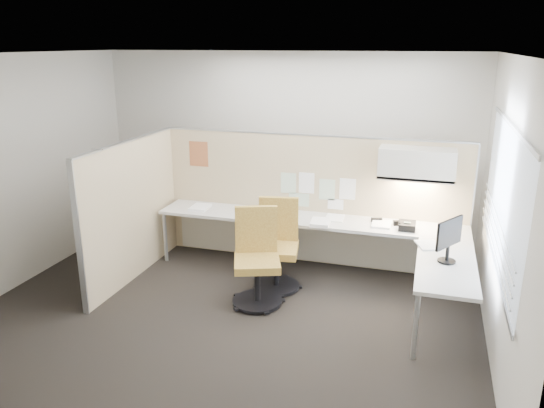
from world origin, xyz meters
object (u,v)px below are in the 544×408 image
(chair_left, at_px, (277,247))
(phone, at_px, (407,226))
(desk, at_px, (331,234))
(monitor, at_px, (449,238))
(chair_right, at_px, (257,260))

(chair_left, relative_size, phone, 5.16)
(desk, height_order, monitor, monitor)
(monitor, relative_size, phone, 2.22)
(monitor, distance_m, phone, 1.02)
(desk, bearing_deg, chair_right, -128.27)
(monitor, height_order, phone, monitor)
(phone, bearing_deg, chair_left, -163.44)
(desk, height_order, phone, phone)
(chair_left, distance_m, chair_right, 0.48)
(desk, bearing_deg, phone, 3.21)
(desk, xyz_separation_m, chair_right, (-0.69, -0.88, -0.09))
(desk, relative_size, chair_right, 3.65)
(chair_left, xyz_separation_m, chair_right, (-0.11, -0.46, 0.01))
(chair_left, bearing_deg, desk, 25.30)
(chair_left, relative_size, monitor, 2.33)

